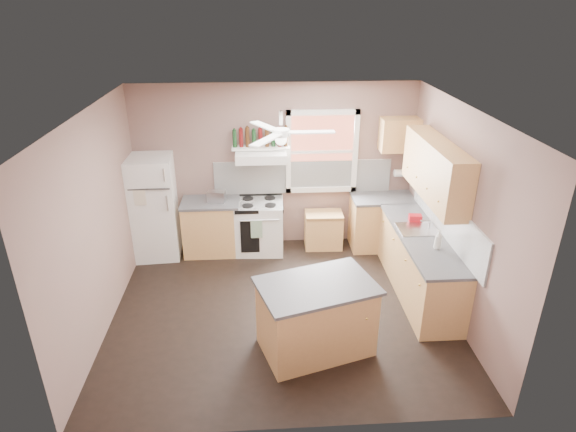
{
  "coord_description": "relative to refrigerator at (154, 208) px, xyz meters",
  "views": [
    {
      "loc": [
        -0.26,
        -5.43,
        3.89
      ],
      "look_at": [
        0.1,
        0.3,
        1.25
      ],
      "focal_mm": 30.0,
      "sensor_mm": 36.0,
      "label": 1
    }
  ],
  "objects": [
    {
      "name": "ceiling",
      "position": [
        1.95,
        -1.66,
        1.87
      ],
      "size": [
        4.5,
        4.5,
        0.0
      ],
      "primitive_type": "plane",
      "color": "white",
      "rests_on": "ground"
    },
    {
      "name": "ceiling_fan_hub",
      "position": [
        1.95,
        -1.66,
        1.62
      ],
      "size": [
        0.2,
        0.2,
        0.08
      ],
      "primitive_type": "cylinder",
      "color": "white",
      "rests_on": "ceiling"
    },
    {
      "name": "sink",
      "position": [
        3.89,
        -1.16,
        0.06
      ],
      "size": [
        0.55,
        0.45,
        0.03
      ],
      "primitive_type": "cube",
      "color": "silver",
      "rests_on": "counter_right"
    },
    {
      "name": "faucet",
      "position": [
        4.05,
        -1.16,
        0.14
      ],
      "size": [
        0.03,
        0.03,
        0.14
      ],
      "primitive_type": "cylinder",
      "color": "silver",
      "rests_on": "sink"
    },
    {
      "name": "window_view",
      "position": [
        2.7,
        0.32,
        0.77
      ],
      "size": [
        1.0,
        0.02,
        1.2
      ],
      "primitive_type": "cube",
      "color": "brown",
      "rests_on": "wall_back"
    },
    {
      "name": "red_caddy",
      "position": [
        3.93,
        -0.9,
        0.12
      ],
      "size": [
        0.19,
        0.14,
        0.1
      ],
      "primitive_type": "cube",
      "rotation": [
        0.0,
        0.0,
        -0.13
      ],
      "color": "#AF0F18",
      "rests_on": "counter_right"
    },
    {
      "name": "island_top",
      "position": [
        2.31,
        -2.48,
        0.05
      ],
      "size": [
        1.51,
        1.21,
        0.04
      ],
      "primitive_type": "cube",
      "rotation": [
        0.0,
        0.0,
        0.3
      ],
      "color": "#474749",
      "rests_on": "island"
    },
    {
      "name": "base_cabinet_corner",
      "position": [
        3.7,
        0.04,
        -0.4
      ],
      "size": [
        1.0,
        0.6,
        0.86
      ],
      "primitive_type": "cube",
      "color": "tan",
      "rests_on": "floor"
    },
    {
      "name": "bottle_shelf",
      "position": [
        1.72,
        0.21,
        0.89
      ],
      "size": [
        0.9,
        0.26,
        0.03
      ],
      "primitive_type": "cube",
      "color": "white",
      "rests_on": "range_hood"
    },
    {
      "name": "wine_bottles",
      "position": [
        1.72,
        0.21,
        1.05
      ],
      "size": [
        0.86,
        0.06,
        0.31
      ],
      "color": "#143819",
      "rests_on": "bottle_shelf"
    },
    {
      "name": "paper_towel",
      "position": [
        4.02,
        0.2,
        0.42
      ],
      "size": [
        0.26,
        0.12,
        0.12
      ],
      "primitive_type": "cylinder",
      "rotation": [
        0.0,
        1.57,
        0.0
      ],
      "color": "white",
      "rests_on": "wall_back"
    },
    {
      "name": "backsplash_right",
      "position": [
        4.18,
        -1.36,
        0.34
      ],
      "size": [
        0.03,
        2.6,
        0.55
      ],
      "primitive_type": "cube",
      "color": "white",
      "rests_on": "wall_right"
    },
    {
      "name": "soap_bottle",
      "position": [
        3.96,
        -1.73,
        0.2
      ],
      "size": [
        0.12,
        0.12,
        0.26
      ],
      "primitive_type": "imported",
      "rotation": [
        0.0,
        0.0,
        3.34
      ],
      "color": "silver",
      "rests_on": "counter_right"
    },
    {
      "name": "window_frame",
      "position": [
        2.7,
        0.29,
        0.77
      ],
      "size": [
        1.16,
        0.07,
        1.36
      ],
      "primitive_type": "cube",
      "color": "white",
      "rests_on": "wall_back"
    },
    {
      "name": "upper_cabinet_right",
      "position": [
        4.03,
        -1.16,
        0.95
      ],
      "size": [
        0.33,
        1.8,
        0.76
      ],
      "primitive_type": "cube",
      "color": "tan",
      "rests_on": "wall_right"
    },
    {
      "name": "upper_cabinet_corner",
      "position": [
        3.9,
        0.17,
        1.07
      ],
      "size": [
        0.6,
        0.33,
        0.52
      ],
      "primitive_type": "cube",
      "color": "tan",
      "rests_on": "wall_back"
    },
    {
      "name": "island",
      "position": [
        2.31,
        -2.48,
        -0.4
      ],
      "size": [
        1.42,
        1.12,
        0.86
      ],
      "primitive_type": "cube",
      "rotation": [
        0.0,
        0.0,
        0.3
      ],
      "color": "tan",
      "rests_on": "floor"
    },
    {
      "name": "counter_right",
      "position": [
        3.89,
        -1.36,
        0.05
      ],
      "size": [
        0.62,
        2.22,
        0.04
      ],
      "primitive_type": "cube",
      "color": "#474749",
      "rests_on": "base_cabinet_right"
    },
    {
      "name": "counter_corner",
      "position": [
        3.7,
        0.04,
        0.05
      ],
      "size": [
        1.02,
        0.62,
        0.04
      ],
      "primitive_type": "cube",
      "color": "#474749",
      "rests_on": "base_cabinet_corner"
    },
    {
      "name": "stove",
      "position": [
        1.67,
        0.04,
        -0.4
      ],
      "size": [
        0.8,
        0.68,
        0.86
      ],
      "primitive_type": "cube",
      "rotation": [
        0.0,
        0.0,
        -0.05
      ],
      "color": "white",
      "rests_on": "floor"
    },
    {
      "name": "wall_right",
      "position": [
        4.22,
        -1.66,
        0.52
      ],
      "size": [
        0.05,
        4.0,
        2.7
      ],
      "primitive_type": "cube",
      "color": "#7A5E56",
      "rests_on": "ground"
    },
    {
      "name": "wall_back",
      "position": [
        1.95,
        0.36,
        0.52
      ],
      "size": [
        4.5,
        0.05,
        2.7
      ],
      "primitive_type": "cube",
      "color": "#7A5E56",
      "rests_on": "ground"
    },
    {
      "name": "backsplash_back",
      "position": [
        2.4,
        0.32,
        0.34
      ],
      "size": [
        2.9,
        0.03,
        0.55
      ],
      "primitive_type": "cube",
      "color": "white",
      "rests_on": "wall_back"
    },
    {
      "name": "base_cabinet_right",
      "position": [
        3.9,
        -1.36,
        -0.4
      ],
      "size": [
        0.6,
        2.2,
        0.86
      ],
      "primitive_type": "cube",
      "color": "tan",
      "rests_on": "floor"
    },
    {
      "name": "floor",
      "position": [
        1.95,
        -1.66,
        -0.83
      ],
      "size": [
        4.5,
        4.5,
        0.0
      ],
      "primitive_type": "plane",
      "color": "black",
      "rests_on": "ground"
    },
    {
      "name": "wall_left",
      "position": [
        -0.33,
        -1.66,
        0.52
      ],
      "size": [
        0.05,
        4.0,
        2.7
      ],
      "primitive_type": "cube",
      "color": "#7A5E56",
      "rests_on": "ground"
    },
    {
      "name": "range_hood",
      "position": [
        1.72,
        0.09,
        0.79
      ],
      "size": [
        0.78,
        0.5,
        0.14
      ],
      "primitive_type": "cube",
      "color": "white",
      "rests_on": "wall_back"
    },
    {
      "name": "refrigerator",
      "position": [
        0.0,
        0.0,
        0.0
      ],
      "size": [
        0.75,
        0.73,
        1.66
      ],
      "primitive_type": "cube",
      "rotation": [
        0.0,
        0.0,
        0.07
      ],
      "color": "white",
      "rests_on": "floor"
    },
    {
      "name": "counter_left",
      "position": [
        0.89,
        0.04,
        0.05
      ],
      "size": [
        0.92,
        0.62,
        0.04
      ],
      "primitive_type": "cube",
      "color": "#474749",
      "rests_on": "base_cabinet_left"
    },
    {
      "name": "toaster",
      "position": [
        1.0,
        0.01,
        0.16
      ],
      "size": [
        0.31,
        0.21,
        0.18
      ],
      "primitive_type": "cube",
      "rotation": [
        0.0,
        0.0,
        -0.19
      ],
      "color": "silver",
      "rests_on": "counter_left"
    },
    {
      "name": "cart",
      "position": [
        2.73,
        0.09,
        -0.52
      ],
      "size": [
        0.63,
        0.42,
        0.62
      ],
      "primitive_type": "cube",
      "rotation": [
        0.0,
        0.0,
        -0.02
      ],
      "color": "tan",
      "rests_on": "floor"
    },
    {
      "name": "base_cabinet_left",
      "position": [
        0.89,
        0.04,
        -0.4
      ],
      "size": [
        0.9,
        0.6,
        0.86
      ],
      "primitive_type": "cube",
      "color": "tan",
      "rests_on": "floor"
    }
  ]
}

